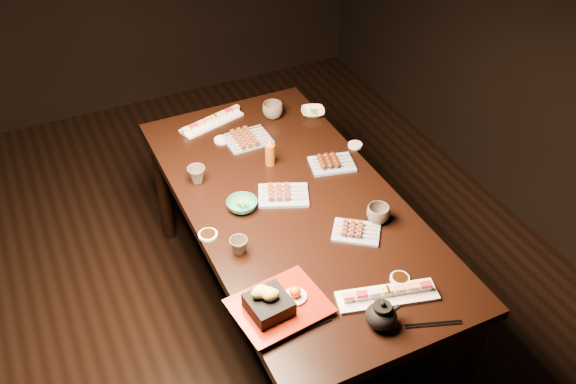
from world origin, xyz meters
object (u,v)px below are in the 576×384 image
(yakitori_plate_center, at_px, (283,192))
(teacup_far_right, at_px, (273,110))
(yakitori_plate_left, at_px, (248,137))
(edamame_bowl_green, at_px, (242,205))
(yakitori_plate_right, at_px, (356,229))
(dining_table, at_px, (292,262))
(teacup_far_left, at_px, (197,175))
(teacup_near_left, at_px, (239,246))
(sushi_platter_near, at_px, (387,293))
(teacup_mid_right, at_px, (378,214))
(condiment_bottle, at_px, (270,151))
(sushi_platter_far, at_px, (211,120))
(teapot, at_px, (381,313))
(tempura_tray, at_px, (279,299))
(edamame_bowl_cream, at_px, (313,112))

(yakitori_plate_center, bearing_deg, teacup_far_right, 92.76)
(yakitori_plate_left, height_order, edamame_bowl_green, yakitori_plate_left)
(yakitori_plate_right, xyz_separation_m, yakitori_plate_left, (-0.15, 0.82, 0.00))
(dining_table, bearing_deg, yakitori_plate_center, 125.58)
(dining_table, xyz_separation_m, edamame_bowl_green, (-0.22, 0.05, 0.40))
(yakitori_plate_center, distance_m, teacup_far_left, 0.41)
(edamame_bowl_green, xyz_separation_m, teacup_near_left, (-0.11, -0.25, 0.01))
(sushi_platter_near, xyz_separation_m, edamame_bowl_green, (-0.30, 0.71, -0.00))
(sushi_platter_near, xyz_separation_m, teacup_far_right, (0.13, 1.32, 0.02))
(dining_table, distance_m, teacup_mid_right, 0.56)
(yakitori_plate_left, distance_m, teacup_far_right, 0.25)
(teacup_far_left, bearing_deg, dining_table, -43.95)
(teacup_far_right, relative_size, condiment_bottle, 0.74)
(dining_table, bearing_deg, edamame_bowl_green, 178.25)
(teacup_far_right, bearing_deg, sushi_platter_near, -95.55)
(sushi_platter_far, height_order, teacup_far_left, teacup_far_left)
(teapot, height_order, condiment_bottle, condiment_bottle)
(tempura_tray, xyz_separation_m, teacup_mid_right, (0.58, 0.27, -0.02))
(teacup_mid_right, relative_size, teacup_far_right, 0.92)
(yakitori_plate_left, height_order, teacup_far_right, teacup_far_right)
(dining_table, xyz_separation_m, yakitori_plate_center, (-0.02, 0.05, 0.40))
(yakitori_plate_left, distance_m, teacup_far_left, 0.39)
(yakitori_plate_right, xyz_separation_m, teacup_far_left, (-0.48, 0.62, 0.01))
(yakitori_plate_center, xyz_separation_m, condiment_bottle, (0.05, 0.25, 0.04))
(sushi_platter_far, height_order, teacup_mid_right, teacup_mid_right)
(sushi_platter_near, relative_size, teapot, 2.82)
(sushi_platter_far, bearing_deg, condiment_bottle, 90.17)
(yakitori_plate_left, bearing_deg, teacup_mid_right, -71.89)
(yakitori_plate_left, distance_m, edamame_bowl_cream, 0.41)
(edamame_bowl_cream, bearing_deg, condiment_bottle, -141.75)
(yakitori_plate_right, height_order, tempura_tray, tempura_tray)
(edamame_bowl_green, bearing_deg, dining_table, -13.99)
(yakitori_plate_right, distance_m, condiment_bottle, 0.61)
(yakitori_plate_left, height_order, teapot, teapot)
(yakitori_plate_right, relative_size, yakitori_plate_left, 0.89)
(yakitori_plate_right, distance_m, teacup_far_right, 0.97)
(sushi_platter_far, bearing_deg, yakitori_plate_right, 87.73)
(edamame_bowl_cream, relative_size, condiment_bottle, 0.85)
(dining_table, relative_size, teacup_far_left, 21.51)
(yakitori_plate_right, distance_m, teacup_near_left, 0.49)
(sushi_platter_far, xyz_separation_m, condiment_bottle, (0.13, -0.45, 0.05))
(tempura_tray, height_order, teapot, tempura_tray)
(yakitori_plate_center, height_order, edamame_bowl_cream, yakitori_plate_center)
(yakitori_plate_center, height_order, teacup_far_right, teacup_far_right)
(sushi_platter_near, height_order, yakitori_plate_left, yakitori_plate_left)
(teacup_mid_right, bearing_deg, edamame_bowl_cream, 81.06)
(edamame_bowl_cream, height_order, condiment_bottle, condiment_bottle)
(edamame_bowl_cream, distance_m, tempura_tray, 1.35)
(teacup_mid_right, bearing_deg, sushi_platter_far, 110.26)
(edamame_bowl_cream, relative_size, tempura_tray, 0.37)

